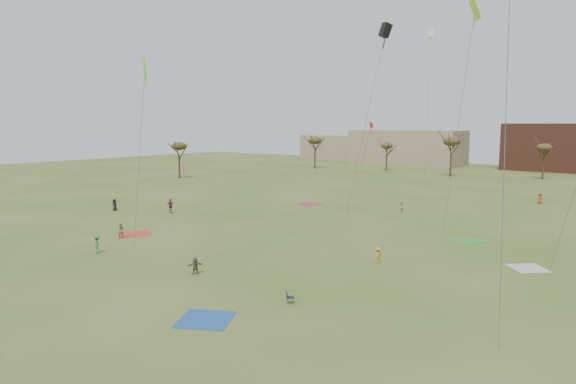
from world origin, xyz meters
The scene contains 20 objects.
ground centered at (0.00, 0.00, 0.00)m, with size 260.00×260.00×0.00m, color #3C561B.
flyer_near_center centered at (-12.93, -0.15, 0.85)m, with size 1.10×0.63×1.71m, color #2B8348.
spectator_fore_b centered at (-16.46, 4.83, 0.82)m, with size 0.80×0.62×1.64m, color #958B5F.
spectator_fore_c centered at (-0.72, 0.83, 0.70)m, with size 1.29×0.41×1.39m, color brown.
flyer_mid_a centered at (-32.24, 14.53, 0.81)m, with size 0.79×0.52×1.63m, color black.
flyer_mid_b centered at (9.28, 12.63, 0.70)m, with size 0.91×0.52×1.40m, color orange.
spectator_mid_d centered at (-24.60, 17.99, 0.98)m, with size 1.15×0.48×1.97m, color #88386A.
spectator_mid_e centered at (-0.22, 37.47, 0.75)m, with size 0.73×0.57×1.50m, color #BCBCBC.
flyer_far_b centered at (12.97, 57.21, 0.81)m, with size 0.79×0.52×1.62m, color #AC471D.
blanket_red centered at (-17.19, 6.90, 0.00)m, with size 3.43×3.43×0.03m, color #BC3F25.
blanket_blue centered at (6.90, -5.26, 0.00)m, with size 3.15×3.15×0.03m, color #24509E.
blanket_cream centered at (19.90, 18.86, 0.00)m, with size 2.73×2.73×0.03m, color beige.
blanket_plum centered at (-14.10, 35.61, 0.00)m, with size 3.07×3.07×0.03m, color #A23150.
blanket_olive centered at (12.45, 25.93, 0.00)m, with size 3.19×3.19×0.03m, color green.
camp_chair_center centered at (9.30, 0.17, 0.26)m, with size 0.74×0.74×0.87m.
kites_aloft centered at (-0.20, 40.36, 22.43)m, with size 51.80×65.31×27.90m.
tree_line centered at (-2.85, 79.12, 7.09)m, with size 117.44×49.32×8.91m.
building_tan centered at (-35.00, 115.00, 5.00)m, with size 32.00×14.00×10.00m, color #937F60.
building_brick centered at (5.00, 120.00, 6.00)m, with size 26.00×16.00×12.00m, color brown.
building_tan_west centered at (-65.00, 122.00, 4.00)m, with size 20.00×12.00×8.00m, color #937F60.
Camera 1 is at (29.16, -25.80, 11.91)m, focal length 31.76 mm.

